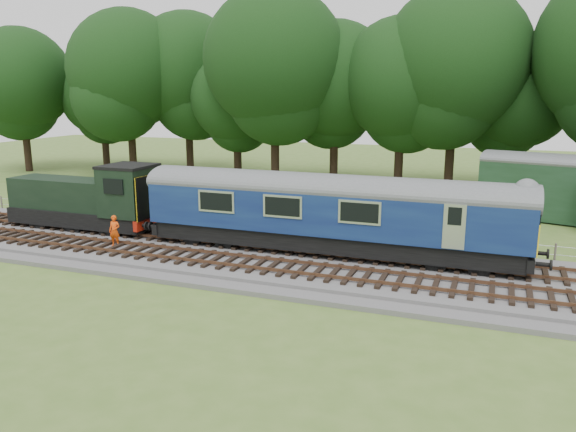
% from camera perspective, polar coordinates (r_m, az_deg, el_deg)
% --- Properties ---
extents(ground, '(120.00, 120.00, 0.00)m').
position_cam_1_polar(ground, '(28.05, -8.35, -3.98)').
color(ground, '#4B6C27').
rests_on(ground, ground).
extents(ballast, '(70.00, 7.00, 0.35)m').
position_cam_1_polar(ballast, '(28.00, -8.36, -3.64)').
color(ballast, '#4C4C4F').
rests_on(ballast, ground).
extents(track_north, '(67.20, 2.40, 0.21)m').
position_cam_1_polar(track_north, '(29.12, -7.05, -2.47)').
color(track_north, black).
rests_on(track_north, ballast).
extents(track_south, '(67.20, 2.40, 0.21)m').
position_cam_1_polar(track_south, '(26.60, -10.03, -4.03)').
color(track_south, black).
rests_on(track_south, ballast).
extents(fence, '(64.00, 0.12, 1.00)m').
position_cam_1_polar(fence, '(31.91, -4.47, -1.84)').
color(fence, '#6B6054').
rests_on(fence, ground).
extents(tree_line, '(70.00, 8.00, 18.00)m').
position_cam_1_polar(tree_line, '(47.99, 4.36, 3.07)').
color(tree_line, black).
rests_on(tree_line, ground).
extents(dmu_railcar, '(18.05, 2.86, 3.88)m').
position_cam_1_polar(dmu_railcar, '(26.45, 4.20, 0.94)').
color(dmu_railcar, black).
rests_on(dmu_railcar, ground).
extents(shunter_loco, '(8.91, 2.60, 3.38)m').
position_cam_1_polar(shunter_loco, '(33.21, -19.55, 1.53)').
color(shunter_loco, black).
rests_on(shunter_loco, ground).
extents(worker, '(0.61, 0.44, 1.56)m').
position_cam_1_polar(worker, '(29.21, -17.21, -1.45)').
color(worker, '#FF4F0D').
rests_on(worker, ballast).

